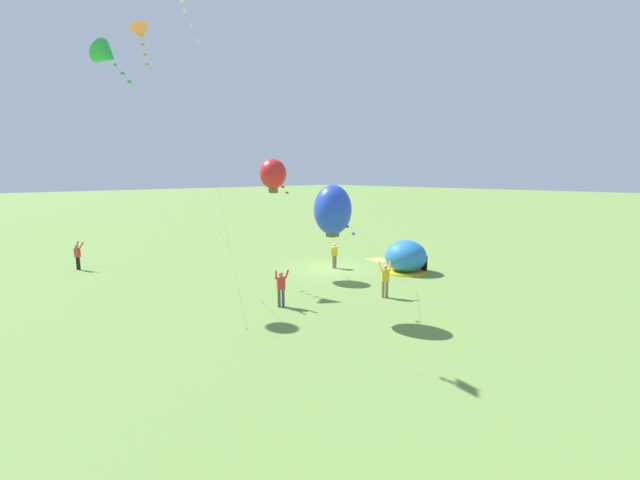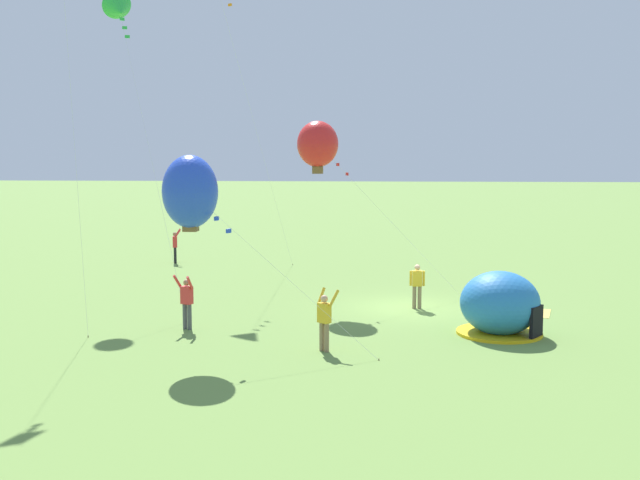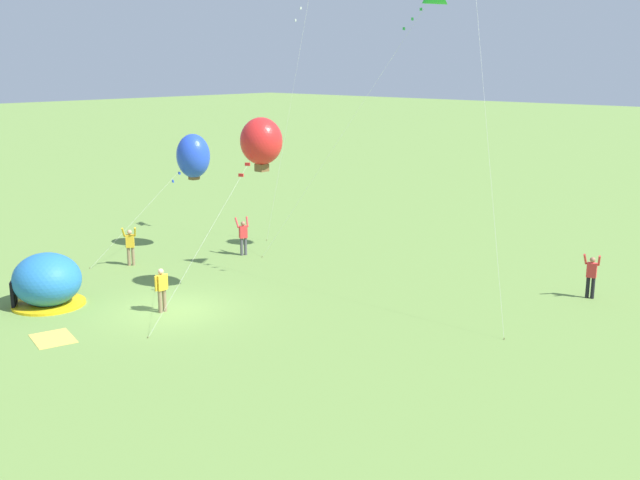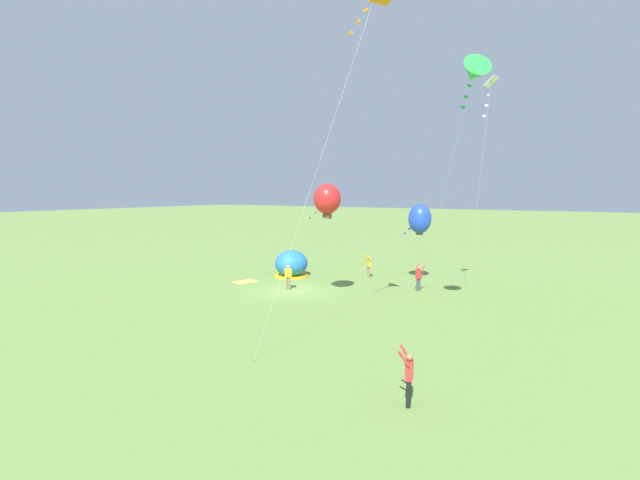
{
  "view_description": "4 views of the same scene",
  "coord_description": "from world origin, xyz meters",
  "views": [
    {
      "loc": [
        -19.96,
        20.0,
        6.39
      ],
      "look_at": [
        -1.37,
        2.24,
        2.36
      ],
      "focal_mm": 24.0,
      "sensor_mm": 36.0,
      "label": 1
    },
    {
      "loc": [
        -28.76,
        1.05,
        5.84
      ],
      "look_at": [
        -0.89,
        3.37,
        2.72
      ],
      "focal_mm": 42.0,
      "sensor_mm": 36.0,
      "label": 2
    },
    {
      "loc": [
        22.76,
        -16.45,
        9.35
      ],
      "look_at": [
        2.92,
        5.35,
        2.33
      ],
      "focal_mm": 42.0,
      "sensor_mm": 36.0,
      "label": 3
    },
    {
      "loc": [
        23.81,
        16.66,
        6.75
      ],
      "look_at": [
        0.26,
        2.47,
        3.67
      ],
      "focal_mm": 24.0,
      "sensor_mm": 36.0,
      "label": 4
    }
  ],
  "objects": [
    {
      "name": "ground_plane",
      "position": [
        0.0,
        0.0,
        0.0
      ],
      "size": [
        300.0,
        300.0,
        0.0
      ],
      "primitive_type": "plane",
      "color": "olive"
    },
    {
      "name": "popup_tent",
      "position": [
        -4.11,
        -2.86,
        1.0
      ],
      "size": [
        2.81,
        2.81,
        2.1
      ],
      "color": "#2672BF",
      "rests_on": "ground"
    },
    {
      "name": "picnic_blanket",
      "position": [
        -0.55,
        -4.61,
        0.01
      ],
      "size": [
        1.97,
        1.69,
        0.01
      ],
      "primitive_type": "cube",
      "rotation": [
        0.0,
        0.0,
        -0.26
      ],
      "color": "gold",
      "rests_on": "ground"
    },
    {
      "name": "person_far_back",
      "position": [
        -4.29,
        7.62,
        1.0
      ],
      "size": [
        0.63,
        0.72,
        1.89
      ],
      "color": "#4C4C51",
      "rests_on": "ground"
    },
    {
      "name": "person_center_field",
      "position": [
        11.33,
        12.4,
        1.0
      ],
      "size": [
        0.69,
        0.57,
        1.89
      ],
      "color": "black",
      "rests_on": "ground"
    },
    {
      "name": "person_strolling",
      "position": [
        -0.09,
        -0.32,
        0.96
      ],
      "size": [
        0.25,
        0.59,
        1.72
      ],
      "color": "#8C7251",
      "rests_on": "ground"
    },
    {
      "name": "person_flying_kite",
      "position": [
        -6.77,
        2.74,
        1.0
      ],
      "size": [
        0.68,
        0.72,
        1.89
      ],
      "color": "#8C7251",
      "rests_on": "ground"
    },
    {
      "name": "kite_blue",
      "position": [
        -6.89,
        6.75,
        4.8
      ],
      "size": [
        1.66,
        6.5,
        5.9
      ],
      "color": "silver",
      "rests_on": "ground"
    },
    {
      "name": "kite_red",
      "position": [
        1.37,
        3.65,
        6.34
      ],
      "size": [
        1.66,
        6.86,
        7.27
      ],
      "color": "silver",
      "rests_on": "ground"
    }
  ]
}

